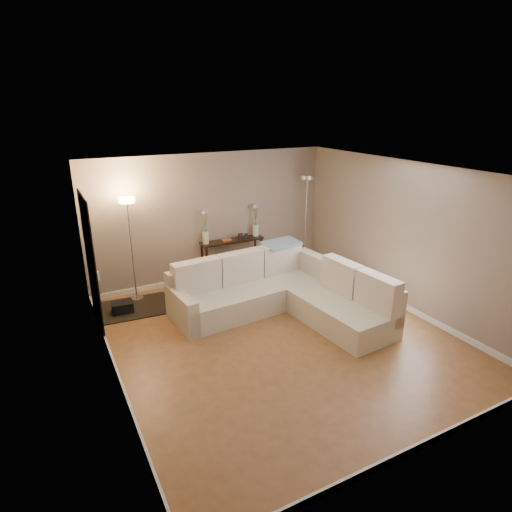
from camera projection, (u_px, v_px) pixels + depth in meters
name	position (u px, v px, depth m)	size (l,w,h in m)	color
floor	(279.00, 336.00, 6.80)	(5.00, 5.50, 0.01)	#945F36
ceiling	(283.00, 171.00, 5.92)	(5.00, 5.50, 0.01)	white
wall_back	(211.00, 218.00, 8.66)	(5.00, 0.02, 2.60)	gray
wall_front	(429.00, 348.00, 4.05)	(5.00, 0.02, 2.60)	gray
wall_left	(106.00, 292.00, 5.26)	(0.02, 5.50, 2.60)	gray
wall_right	(405.00, 236.00, 7.45)	(0.02, 5.50, 2.60)	gray
baseboard_back	(214.00, 275.00, 9.06)	(5.00, 0.03, 0.10)	white
baseboard_front	(411.00, 450.00, 4.50)	(5.00, 0.03, 0.10)	white
baseboard_left	(119.00, 377.00, 5.69)	(0.03, 5.50, 0.10)	white
baseboard_right	(396.00, 302.00, 7.86)	(0.03, 5.50, 0.10)	white
doorway	(91.00, 263.00, 6.76)	(0.02, 1.20, 2.20)	black
switch_plate	(99.00, 276.00, 6.02)	(0.02, 0.08, 0.12)	white
sectional_sofa	(281.00, 292.00, 7.48)	(3.05, 2.79, 1.00)	beige
throw_blanket	(281.00, 243.00, 8.08)	(0.72, 0.41, 0.05)	#7F95A4
console_table	(228.00, 256.00, 8.96)	(1.34, 0.36, 0.82)	black
leaning_mirror	(228.00, 220.00, 8.89)	(0.95, 0.05, 0.74)	black
table_decor	(232.00, 239.00, 8.83)	(0.57, 0.12, 0.13)	#C45422
flower_vase_left	(205.00, 230.00, 8.52)	(0.15, 0.12, 0.71)	silver
flower_vase_right	(256.00, 223.00, 9.02)	(0.15, 0.12, 0.71)	silver
floor_lamp_lit	(130.00, 229.00, 7.62)	(0.29, 0.29, 1.94)	silver
floor_lamp_unlit	(306.00, 203.00, 9.26)	(0.35, 0.35, 2.06)	silver
charcoal_rug	(134.00, 308.00, 7.72)	(1.27, 0.95, 0.02)	black
black_bag	(123.00, 308.00, 7.53)	(0.36, 0.25, 0.23)	black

